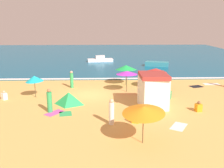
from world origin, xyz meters
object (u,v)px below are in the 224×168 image
beach_umbrella_0 (144,110)px  beachgoer_10 (4,96)px  beach_umbrella_1 (34,79)px  beachgoer_8 (136,118)px  beach_umbrella_6 (127,73)px  beach_umbrella_9 (156,70)px  small_boat_1 (157,64)px  beachgoer_2 (72,80)px  beachgoer_9 (112,112)px  beach_tent (69,98)px  beachgoer_7 (169,94)px  lifeguard_cabana (153,90)px  small_boat_0 (100,60)px  beach_umbrella_3 (126,67)px  beachgoer_4 (50,101)px  beachgoer_3 (198,107)px

beach_umbrella_0 → beachgoer_10: size_ratio=3.89×
beach_umbrella_1 → beachgoer_8: 10.09m
beach_umbrella_1 → beach_umbrella_6: bearing=10.8°
beach_umbrella_9 → beachgoer_8: bearing=-109.1°
beach_umbrella_1 → beachgoer_10: bearing=-165.6°
beach_umbrella_9 → beachgoer_10: 14.06m
beach_umbrella_6 → small_boat_1: size_ratio=0.73×
beach_umbrella_1 → beach_umbrella_9: beach_umbrella_9 is taller
beachgoer_10 → beachgoer_2: bearing=36.7°
beach_umbrella_0 → beachgoer_9: beach_umbrella_0 is taller
beachgoer_2 → beachgoer_8: beachgoer_2 is taller
beach_tent → beach_umbrella_6: bearing=36.5°
beachgoer_7 → beachgoer_8: beachgoer_7 is taller
lifeguard_cabana → beach_tent: (-6.54, 0.79, -0.83)m
beach_umbrella_0 → beach_umbrella_6: (0.02, 10.37, -0.06)m
small_boat_0 → beachgoer_9: bearing=-87.5°
beach_umbrella_6 → small_boat_1: beach_umbrella_6 is taller
beachgoer_7 → small_boat_1: beachgoer_7 is taller
beach_tent → beachgoer_9: 5.26m
beach_umbrella_9 → beachgoer_10: size_ratio=3.67×
beachgoer_7 → beachgoer_10: size_ratio=1.09×
beachgoer_8 → beach_umbrella_3: bearing=88.8°
beachgoer_2 → beachgoer_8: (5.30, -9.17, -0.49)m
beachgoer_4 → beachgoer_8: (6.02, -2.13, -0.50)m
beach_umbrella_9 → beachgoer_10: beach_umbrella_9 is taller
beach_umbrella_1 → beachgoer_2: beach_umbrella_1 is taller
lifeguard_cabana → small_boat_0: size_ratio=0.62×
beachgoer_7 → small_boat_0: small_boat_0 is taller
beachgoer_3 → beach_umbrella_9: bearing=105.1°
lifeguard_cabana → beach_umbrella_1: (-9.74, 2.87, 0.33)m
beach_umbrella_3 → beach_tent: (-5.07, -6.34, -1.35)m
beachgoer_4 → beachgoer_9: size_ratio=1.03×
lifeguard_cabana → beachgoer_7: (1.80, 2.16, -0.97)m
beachgoer_9 → beachgoer_2: bearing=111.4°
beach_umbrella_1 → beach_umbrella_3: 9.30m
beachgoer_4 → beachgoer_7: (9.50, 3.08, -0.46)m
beachgoer_7 → small_boat_0: (-6.19, 20.37, 0.06)m
beach_umbrella_6 → beachgoer_3: beach_umbrella_6 is taller
beachgoer_2 → small_boat_0: beachgoer_2 is taller
beachgoer_9 → beachgoer_4: bearing=151.4°
beach_umbrella_0 → beachgoer_10: beach_umbrella_0 is taller
lifeguard_cabana → beachgoer_4: 7.77m
beach_umbrella_0 → beachgoer_2: 13.25m
beach_tent → beachgoer_10: (-5.66, 1.46, -0.17)m
beachgoer_8 → beachgoer_2: bearing=120.0°
small_boat_0 → small_boat_1: size_ratio=1.20×
beachgoer_7 → small_boat_0: 21.29m
beachgoer_9 → small_boat_1: 22.41m
beachgoer_8 → beachgoer_10: same height
beach_umbrella_1 → beach_umbrella_9: (11.09, 2.86, 0.11)m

